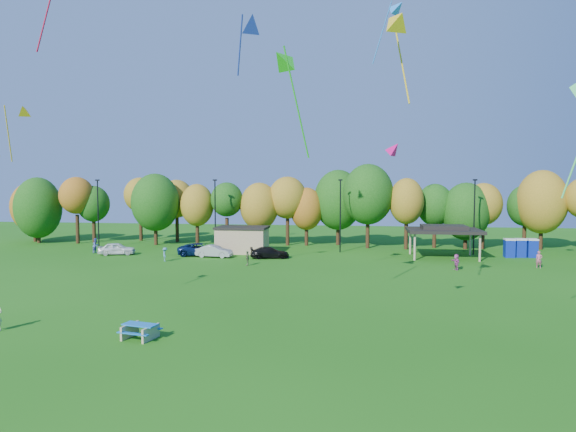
# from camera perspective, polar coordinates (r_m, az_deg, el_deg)

# --- Properties ---
(ground) EXTENTS (160.00, 160.00, 0.00)m
(ground) POSITION_cam_1_polar(r_m,az_deg,el_deg) (25.66, -2.20, -16.03)
(ground) COLOR #19600F
(ground) RESTS_ON ground
(tree_line) EXTENTS (93.57, 10.55, 11.15)m
(tree_line) POSITION_cam_1_polar(r_m,az_deg,el_deg) (69.55, 3.50, 1.45)
(tree_line) COLOR black
(tree_line) RESTS_ON ground
(lamp_posts) EXTENTS (64.50, 0.25, 9.09)m
(lamp_posts) POSITION_cam_1_polar(r_m,az_deg,el_deg) (63.93, 5.83, 0.33)
(lamp_posts) COLOR black
(lamp_posts) RESTS_ON ground
(utility_building) EXTENTS (6.30, 4.30, 3.25)m
(utility_building) POSITION_cam_1_polar(r_m,az_deg,el_deg) (63.79, -5.10, -2.61)
(utility_building) COLOR tan
(utility_building) RESTS_ON ground
(pavilion) EXTENTS (8.20, 6.20, 3.77)m
(pavilion) POSITION_cam_1_polar(r_m,az_deg,el_deg) (61.80, 16.91, -1.49)
(pavilion) COLOR tan
(pavilion) RESTS_ON ground
(porta_potties) EXTENTS (3.75, 1.46, 2.18)m
(porta_potties) POSITION_cam_1_polar(r_m,az_deg,el_deg) (65.50, 24.43, -3.25)
(porta_potties) COLOR #0B2399
(porta_potties) RESTS_ON ground
(picnic_table) EXTENTS (2.22, 1.97, 0.84)m
(picnic_table) POSITION_cam_1_polar(r_m,az_deg,el_deg) (30.33, -16.10, -12.08)
(picnic_table) COLOR tan
(picnic_table) RESTS_ON ground
(car_a) EXTENTS (4.61, 2.79, 1.47)m
(car_a) POSITION_cam_1_polar(r_m,az_deg,el_deg) (65.12, -18.48, -3.47)
(car_a) COLOR white
(car_a) RESTS_ON ground
(car_b) EXTENTS (4.35, 1.83, 1.40)m
(car_b) POSITION_cam_1_polar(r_m,az_deg,el_deg) (60.36, -8.20, -3.90)
(car_b) COLOR #ACACB1
(car_b) RESTS_ON ground
(car_c) EXTENTS (5.75, 3.40, 1.50)m
(car_c) POSITION_cam_1_polar(r_m,az_deg,el_deg) (61.92, -9.66, -3.67)
(car_c) COLOR #0C1E4C
(car_c) RESTS_ON ground
(car_d) EXTENTS (4.77, 2.78, 1.30)m
(car_d) POSITION_cam_1_polar(r_m,az_deg,el_deg) (59.04, -2.06, -4.08)
(car_d) COLOR black
(car_d) RESTS_ON ground
(far_person_0) EXTENTS (0.47, 0.94, 1.54)m
(far_person_0) POSITION_cam_1_polar(r_m,az_deg,el_deg) (54.01, -4.53, -4.69)
(far_person_0) COLOR #67794A
(far_person_0) RESTS_ON ground
(far_person_1) EXTENTS (0.82, 0.98, 1.81)m
(far_person_1) POSITION_cam_1_polar(r_m,az_deg,el_deg) (67.64, -20.58, -3.10)
(far_person_1) COLOR #5661BE
(far_person_1) RESTS_ON ground
(far_person_2) EXTENTS (0.90, 1.56, 1.60)m
(far_person_2) POSITION_cam_1_polar(r_m,az_deg,el_deg) (53.80, 18.19, -4.87)
(far_person_2) COLOR #AF4991
(far_person_2) RESTS_ON ground
(far_person_3) EXTENTS (0.89, 1.13, 1.53)m
(far_person_3) POSITION_cam_1_polar(r_m,az_deg,el_deg) (58.27, -13.51, -4.17)
(far_person_3) COLOR teal
(far_person_3) RESTS_ON ground
(far_person_4) EXTENTS (0.67, 0.47, 1.74)m
(far_person_4) POSITION_cam_1_polar(r_m,az_deg,el_deg) (58.17, 26.12, -4.36)
(far_person_4) COLOR #BD5971
(far_person_4) RESTS_ON ground
(kite_2) EXTENTS (3.11, 4.13, 7.51)m
(kite_2) POSITION_cam_1_polar(r_m,az_deg,el_deg) (34.91, -0.59, 16.94)
(kite_2) COLOR #1BB317
(kite_5) EXTENTS (1.32, 1.19, 1.07)m
(kite_5) POSITION_cam_1_polar(r_m,az_deg,el_deg) (29.44, 11.71, 7.33)
(kite_5) COLOR #D40B6D
(kite_9) EXTENTS (1.79, 3.22, 5.43)m
(kite_9) POSITION_cam_1_polar(r_m,az_deg,el_deg) (52.03, -27.34, 10.36)
(kite_9) COLOR gold
(kite_10) EXTENTS (3.66, 2.76, 6.53)m
(kite_10) POSITION_cam_1_polar(r_m,az_deg,el_deg) (55.49, 12.03, 21.70)
(kite_10) COLOR #237BE3
(kite_11) EXTENTS (2.22, 3.41, 5.62)m
(kite_11) POSITION_cam_1_polar(r_m,az_deg,el_deg) (32.25, 11.66, 20.29)
(kite_11) COLOR yellow
(kite_12) EXTENTS (2.19, 2.94, 4.66)m
(kite_12) POSITION_cam_1_polar(r_m,az_deg,el_deg) (38.18, -4.13, 20.57)
(kite_12) COLOR navy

